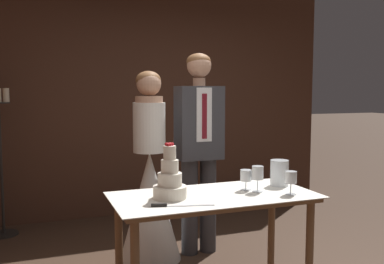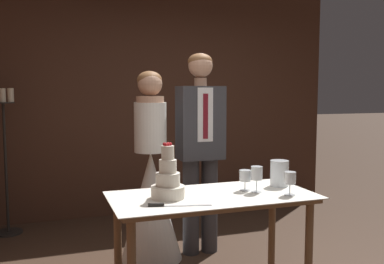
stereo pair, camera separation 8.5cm
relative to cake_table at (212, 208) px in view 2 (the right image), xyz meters
name	(u,v)px [view 2 (the right image)]	position (x,y,z in m)	size (l,w,h in m)	color
wall_back	(160,98)	(0.25, 2.37, 0.73)	(4.48, 0.12, 2.80)	#472B1E
cake_table	(212,208)	(0.00, 0.00, 0.00)	(1.43, 0.69, 0.76)	brown
tiered_cake	(168,181)	(-0.32, 0.01, 0.21)	(0.23, 0.23, 0.38)	silver
cake_knife	(167,205)	(-0.38, -0.18, 0.10)	(0.40, 0.12, 0.02)	silver
wine_glass_near	(245,176)	(0.27, 0.04, 0.20)	(0.08, 0.08, 0.15)	silver
wine_glass_middle	(290,179)	(0.50, -0.19, 0.21)	(0.08, 0.08, 0.16)	silver
wine_glass_far	(257,174)	(0.33, -0.03, 0.23)	(0.08, 0.08, 0.19)	silver
hurricane_candle	(279,174)	(0.58, 0.09, 0.19)	(0.14, 0.14, 0.20)	silver
bride	(151,191)	(-0.23, 0.87, -0.06)	(0.54, 0.54, 1.66)	white
groom	(200,142)	(0.23, 0.87, 0.36)	(0.40, 0.25, 1.82)	#38383D
candle_stand	(5,158)	(-1.49, 2.01, 0.13)	(0.28, 0.28, 1.53)	black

